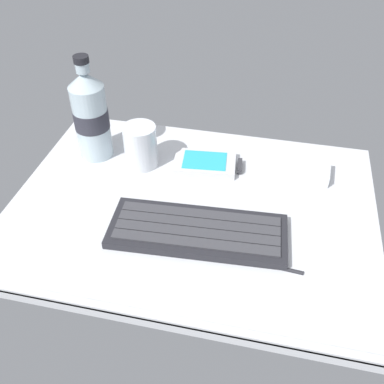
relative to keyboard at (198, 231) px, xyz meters
The scene contains 7 objects.
ground_plane 7.27cm from the keyboard, 110.32° to the left, with size 64.00×48.00×2.80cm.
keyboard is the anchor object (origin of this frame).
handheld_device 18.44cm from the keyboard, 95.56° to the left, with size 13.32×8.80×1.50cm.
juice_cup 22.35cm from the keyboard, 131.75° to the left, with size 6.40×6.40×8.50cm.
water_bottle 31.50cm from the keyboard, 144.21° to the left, with size 6.73×6.73×20.80cm.
charger_block 26.42cm from the keyboard, 47.66° to the left, with size 7.00×5.60×2.40cm, color silver.
stylus_pen 13.23cm from the keyboard, 18.34° to the right, with size 0.70×0.70×9.50cm, color #26262B.
Camera 1 is at (12.21, -55.34, 52.09)cm, focal length 40.59 mm.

